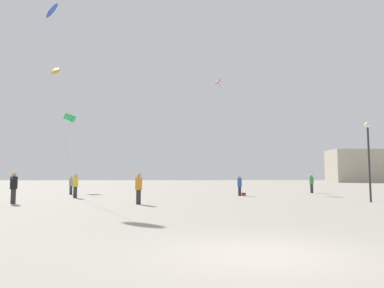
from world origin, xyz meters
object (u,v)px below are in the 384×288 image
(person_in_black, at_px, (14,186))
(person_in_yellow, at_px, (75,184))
(person_in_orange, at_px, (139,187))
(kite_amber_diamond, at_px, (56,71))
(kite_cobalt_diamond, at_px, (51,11))
(kite_emerald_delta, at_px, (70,118))
(kite_crimson_diamond, at_px, (219,83))
(person_in_grey, at_px, (71,184))
(building_left_hall, at_px, (370,166))
(person_in_blue, at_px, (240,184))
(lamppost_west, at_px, (369,148))
(handbag_beside_flyer, at_px, (244,194))
(person_in_green, at_px, (312,183))

(person_in_black, bearing_deg, person_in_yellow, -64.20)
(person_in_orange, height_order, kite_amber_diamond, kite_amber_diamond)
(person_in_orange, relative_size, kite_cobalt_diamond, 0.13)
(kite_cobalt_diamond, bearing_deg, person_in_orange, -41.98)
(person_in_yellow, relative_size, kite_emerald_delta, 0.19)
(kite_crimson_diamond, bearing_deg, person_in_black, -128.77)
(person_in_grey, height_order, kite_amber_diamond, kite_amber_diamond)
(person_in_black, bearing_deg, kite_crimson_diamond, -81.33)
(person_in_orange, height_order, building_left_hall, building_left_hall)
(person_in_blue, distance_m, kite_cobalt_diamond, 19.73)
(kite_emerald_delta, relative_size, lamppost_west, 1.93)
(kite_emerald_delta, xyz_separation_m, handbag_beside_flyer, (16.84, -11.33, -7.83))
(kite_emerald_delta, bearing_deg, handbag_beside_flyer, -33.94)
(person_in_blue, bearing_deg, kite_emerald_delta, 43.87)
(person_in_blue, bearing_deg, person_in_green, -72.61)
(person_in_black, xyz_separation_m, kite_emerald_delta, (-1.90, 18.92, 6.96))
(person_in_orange, distance_m, kite_emerald_delta, 22.92)
(person_in_green, height_order, kite_crimson_diamond, kite_crimson_diamond)
(handbag_beside_flyer, bearing_deg, building_left_hall, 52.66)
(person_in_blue, distance_m, person_in_black, 16.40)
(person_in_orange, xyz_separation_m, person_in_yellow, (-4.98, 6.36, 0.01))
(person_in_yellow, distance_m, kite_cobalt_diamond, 13.19)
(kite_amber_diamond, bearing_deg, lamppost_west, -41.16)
(person_in_black, bearing_deg, kite_cobalt_diamond, -42.09)
(person_in_orange, bearing_deg, person_in_yellow, 43.41)
(kite_crimson_diamond, bearing_deg, kite_emerald_delta, 177.82)
(kite_amber_diamond, bearing_deg, handbag_beside_flyer, -36.34)
(person_in_yellow, distance_m, lamppost_west, 19.79)
(person_in_green, relative_size, lamppost_west, 0.36)
(person_in_blue, relative_size, building_left_hall, 0.08)
(person_in_green, distance_m, kite_emerald_delta, 26.23)
(person_in_green, distance_m, kite_amber_diamond, 31.59)
(kite_cobalt_diamond, height_order, kite_emerald_delta, kite_cobalt_diamond)
(kite_crimson_diamond, height_order, kite_amber_diamond, kite_amber_diamond)
(person_in_grey, relative_size, lamppost_west, 0.33)
(person_in_orange, height_order, lamppost_west, lamppost_west)
(kite_cobalt_diamond, relative_size, kite_amber_diamond, 0.99)
(person_in_blue, xyz_separation_m, kite_amber_diamond, (-19.13, 14.43, 13.17))
(person_in_green, bearing_deg, person_in_orange, 112.88)
(person_in_yellow, xyz_separation_m, person_in_grey, (-1.57, 5.04, -0.10))
(person_in_blue, bearing_deg, person_in_yellow, 88.14)
(kite_amber_diamond, height_order, lamppost_west, kite_amber_diamond)
(building_left_hall, height_order, handbag_beside_flyer, building_left_hall)
(person_in_yellow, bearing_deg, person_in_blue, -10.72)
(kite_amber_diamond, bearing_deg, kite_emerald_delta, -48.63)
(building_left_hall, bearing_deg, kite_amber_diamond, -144.05)
(person_in_blue, xyz_separation_m, person_in_black, (-14.59, -7.49, 0.08))
(person_in_orange, relative_size, person_in_green, 0.99)
(person_in_green, xyz_separation_m, person_in_grey, (-21.78, -1.31, -0.10))
(person_in_black, bearing_deg, person_in_blue, -105.40)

